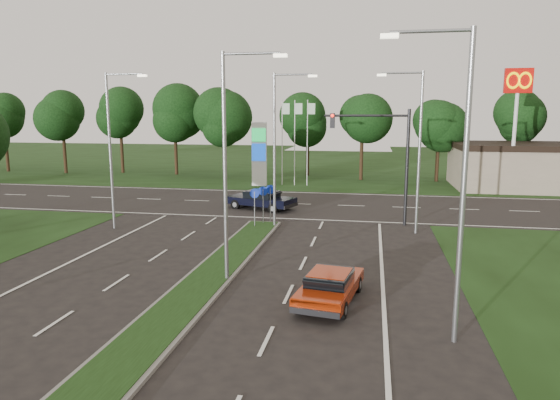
# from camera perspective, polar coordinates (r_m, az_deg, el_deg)

# --- Properties ---
(ground) EXTENTS (160.00, 160.00, 0.00)m
(ground) POSITION_cam_1_polar(r_m,az_deg,el_deg) (15.66, -15.51, -15.82)
(ground) COLOR black
(ground) RESTS_ON ground
(verge_far) EXTENTS (160.00, 50.00, 0.02)m
(verge_far) POSITION_cam_1_polar(r_m,az_deg,el_deg) (68.26, 5.05, 4.10)
(verge_far) COLOR black
(verge_far) RESTS_ON ground
(cross_road) EXTENTS (160.00, 12.00, 0.02)m
(cross_road) POSITION_cam_1_polar(r_m,az_deg,el_deg) (37.78, 0.52, -0.42)
(cross_road) COLOR black
(cross_road) RESTS_ON ground
(median_kerb) EXTENTS (2.00, 26.00, 0.12)m
(median_kerb) POSITION_cam_1_polar(r_m,az_deg,el_deg) (19.01, -10.18, -10.74)
(median_kerb) COLOR slate
(median_kerb) RESTS_ON ground
(commercial_building) EXTENTS (16.00, 9.00, 4.00)m
(commercial_building) POSITION_cam_1_polar(r_m,az_deg,el_deg) (51.27, 28.17, 3.37)
(commercial_building) COLOR gray
(commercial_building) RESTS_ON ground
(streetlight_median_near) EXTENTS (2.53, 0.22, 9.00)m
(streetlight_median_near) POSITION_cam_1_polar(r_m,az_deg,el_deg) (19.47, -5.78, 5.02)
(streetlight_median_near) COLOR gray
(streetlight_median_near) RESTS_ON ground
(streetlight_median_far) EXTENTS (2.53, 0.22, 9.00)m
(streetlight_median_far) POSITION_cam_1_polar(r_m,az_deg,el_deg) (29.18, -0.26, 6.62)
(streetlight_median_far) COLOR gray
(streetlight_median_far) RESTS_ON ground
(streetlight_left_far) EXTENTS (2.53, 0.22, 9.00)m
(streetlight_left_far) POSITION_cam_1_polar(r_m,az_deg,el_deg) (30.47, -18.55, 6.25)
(streetlight_left_far) COLOR gray
(streetlight_left_far) RESTS_ON ground
(streetlight_right_far) EXTENTS (2.53, 0.22, 9.00)m
(streetlight_right_far) POSITION_cam_1_polar(r_m,az_deg,el_deg) (28.77, 15.28, 6.24)
(streetlight_right_far) COLOR gray
(streetlight_right_far) RESTS_ON ground
(streetlight_right_near) EXTENTS (2.53, 0.22, 9.00)m
(streetlight_right_near) POSITION_cam_1_polar(r_m,az_deg,el_deg) (14.90, 19.58, 3.07)
(streetlight_right_near) COLOR gray
(streetlight_right_near) RESTS_ON ground
(traffic_signal) EXTENTS (5.10, 0.42, 7.00)m
(traffic_signal) POSITION_cam_1_polar(r_m,az_deg,el_deg) (30.70, 11.94, 5.77)
(traffic_signal) COLOR black
(traffic_signal) RESTS_ON ground
(median_signs) EXTENTS (1.16, 1.76, 2.38)m
(median_signs) POSITION_cam_1_polar(r_m,az_deg,el_deg) (30.14, -1.98, 0.28)
(median_signs) COLOR gray
(median_signs) RESTS_ON ground
(gas_pylon) EXTENTS (5.80, 1.26, 8.00)m
(gas_pylon) POSITION_cam_1_polar(r_m,az_deg,el_deg) (46.93, -2.12, 5.49)
(gas_pylon) COLOR silver
(gas_pylon) RESTS_ON ground
(mcdonalds_sign) EXTENTS (2.20, 0.47, 10.40)m
(mcdonalds_sign) POSITION_cam_1_polar(r_m,az_deg,el_deg) (46.09, 25.48, 10.45)
(mcdonalds_sign) COLOR silver
(mcdonalds_sign) RESTS_ON ground
(treeline_far) EXTENTS (6.00, 6.00, 9.90)m
(treeline_far) POSITION_cam_1_polar(r_m,az_deg,el_deg) (52.94, 3.68, 9.90)
(treeline_far) COLOR black
(treeline_far) RESTS_ON ground
(red_sedan) EXTENTS (2.32, 4.38, 1.15)m
(red_sedan) POSITION_cam_1_polar(r_m,az_deg,el_deg) (18.21, 5.73, -9.70)
(red_sedan) COLOR #992408
(red_sedan) RESTS_ON ground
(navy_sedan) EXTENTS (5.24, 3.47, 1.34)m
(navy_sedan) POSITION_cam_1_polar(r_m,az_deg,el_deg) (35.49, -2.19, 0.09)
(navy_sedan) COLOR black
(navy_sedan) RESTS_ON ground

